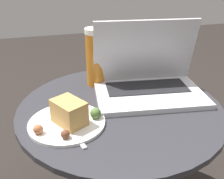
% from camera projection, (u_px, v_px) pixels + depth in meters
% --- Properties ---
extents(table, '(0.67, 0.67, 0.49)m').
position_uv_depth(table, '(120.00, 137.00, 0.92)').
color(table, '#9E9EA3').
rests_on(table, ground_plane).
extents(laptop, '(0.40, 0.29, 0.25)m').
position_uv_depth(laptop, '(148.00, 79.00, 0.93)').
color(laptop, silver).
rests_on(laptop, table).
extents(beer_glass, '(0.07, 0.07, 0.22)m').
position_uv_depth(beer_glass, '(95.00, 57.00, 0.97)').
color(beer_glass, '#C6701E').
rests_on(beer_glass, table).
extents(snack_plate, '(0.22, 0.22, 0.08)m').
position_uv_depth(snack_plate, '(68.00, 118.00, 0.75)').
color(snack_plate, white).
rests_on(snack_plate, table).
extents(fork, '(0.06, 0.17, 0.01)m').
position_uv_depth(fork, '(70.00, 129.00, 0.74)').
color(fork, '#B2B2B7').
rests_on(fork, table).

